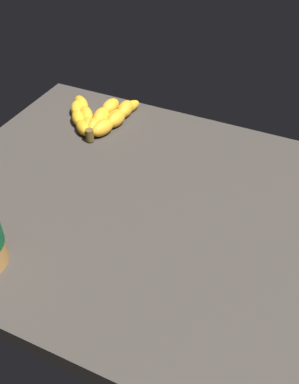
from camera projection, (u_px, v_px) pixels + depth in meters
The scene contains 2 objects.
ground_plane at pixel (160, 215), 92.97cm from camera, with size 98.03×72.29×4.34cm, color #38332D.
banana_bunch at pixel (100, 117), 114.72cm from camera, with size 18.45×21.14×3.71cm.
Camera 1 is at (26.45, -61.58, 62.48)cm, focal length 42.04 mm.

